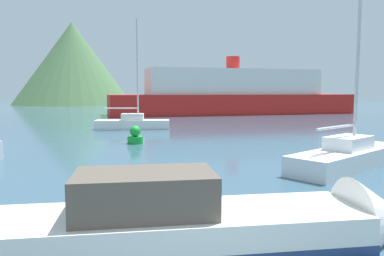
{
  "coord_description": "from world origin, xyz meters",
  "views": [
    {
      "loc": [
        -1.16,
        -2.91,
        2.87
      ],
      "look_at": [
        -0.35,
        14.0,
        1.2
      ],
      "focal_mm": 35.0,
      "sensor_mm": 36.0,
      "label": 1
    }
  ],
  "objects_px": {
    "sailboat_outer": "(133,123)",
    "buoy_marker": "(135,136)",
    "ferry_distant": "(233,95)",
    "sailboat_inner": "(348,155)",
    "motorboat_near": "(216,224)"
  },
  "relations": [
    {
      "from": "sailboat_outer",
      "to": "ferry_distant",
      "type": "bearing_deg",
      "value": 58.24
    },
    {
      "from": "sailboat_outer",
      "to": "buoy_marker",
      "type": "height_order",
      "value": "sailboat_outer"
    },
    {
      "from": "sailboat_inner",
      "to": "sailboat_outer",
      "type": "distance_m",
      "value": 17.77
    },
    {
      "from": "ferry_distant",
      "to": "buoy_marker",
      "type": "height_order",
      "value": "ferry_distant"
    },
    {
      "from": "ferry_distant",
      "to": "buoy_marker",
      "type": "distance_m",
      "value": 28.22
    },
    {
      "from": "sailboat_inner",
      "to": "ferry_distant",
      "type": "distance_m",
      "value": 33.53
    },
    {
      "from": "sailboat_inner",
      "to": "ferry_distant",
      "type": "relative_size",
      "value": 0.24
    },
    {
      "from": "sailboat_inner",
      "to": "buoy_marker",
      "type": "height_order",
      "value": "sailboat_inner"
    },
    {
      "from": "motorboat_near",
      "to": "buoy_marker",
      "type": "height_order",
      "value": "motorboat_near"
    },
    {
      "from": "sailboat_inner",
      "to": "sailboat_outer",
      "type": "xyz_separation_m",
      "value": [
        -9.68,
        14.91,
        0.02
      ]
    },
    {
      "from": "ferry_distant",
      "to": "buoy_marker",
      "type": "bearing_deg",
      "value": -122.4
    },
    {
      "from": "sailboat_outer",
      "to": "buoy_marker",
      "type": "relative_size",
      "value": 8.35
    },
    {
      "from": "motorboat_near",
      "to": "sailboat_outer",
      "type": "distance_m",
      "value": 22.11
    },
    {
      "from": "sailboat_outer",
      "to": "ferry_distant",
      "type": "xyz_separation_m",
      "value": [
        10.53,
        18.55,
        1.95
      ]
    },
    {
      "from": "sailboat_inner",
      "to": "buoy_marker",
      "type": "xyz_separation_m",
      "value": [
        -8.67,
        6.97,
        -0.07
      ]
    }
  ]
}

